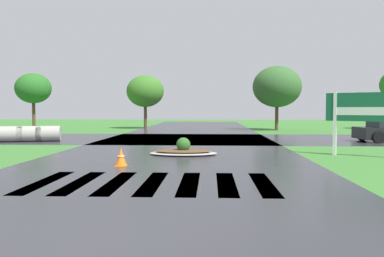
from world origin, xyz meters
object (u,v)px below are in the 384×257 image
(median_island, at_px, (183,151))
(traffic_cone, at_px, (121,157))
(estate_billboard, at_px, (369,111))
(drainage_pipe_stack, at_px, (30,134))

(median_island, xyz_separation_m, traffic_cone, (-1.75, -3.24, 0.13))
(estate_billboard, distance_m, traffic_cone, 9.32)
(median_island, bearing_deg, estate_billboard, -3.62)
(median_island, relative_size, traffic_cone, 4.56)
(estate_billboard, xyz_separation_m, drainage_pipe_stack, (-15.90, 6.21, -1.32))
(traffic_cone, bearing_deg, estate_billboard, 17.69)
(median_island, height_order, drainage_pipe_stack, drainage_pipe_stack)
(estate_billboard, height_order, traffic_cone, estate_billboard)
(estate_billboard, xyz_separation_m, median_island, (-7.01, 0.44, -1.60))
(median_island, bearing_deg, traffic_cone, -118.39)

